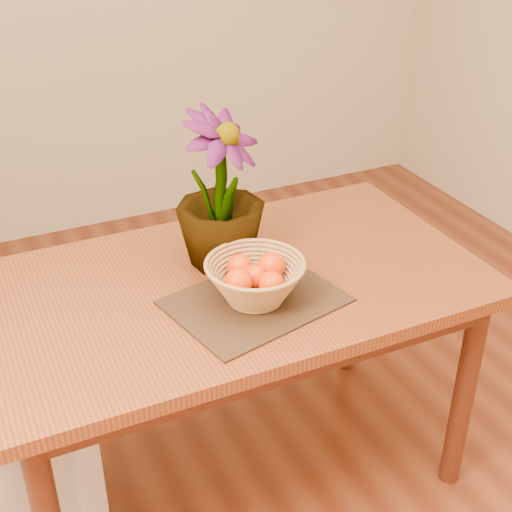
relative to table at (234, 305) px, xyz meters
name	(u,v)px	position (x,y,z in m)	size (l,w,h in m)	color
table	(234,305)	(0.00, 0.00, 0.00)	(1.40, 0.80, 0.75)	brown
placemat	(255,301)	(0.01, -0.13, 0.09)	(0.43, 0.32, 0.01)	#372414
wicker_basket	(255,283)	(0.01, -0.13, 0.15)	(0.27, 0.27, 0.11)	tan
orange_pile	(255,274)	(0.01, -0.13, 0.17)	(0.19, 0.18, 0.07)	#F52E03
potted_plant	(220,191)	(0.01, 0.10, 0.31)	(0.25, 0.25, 0.45)	#1C4513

